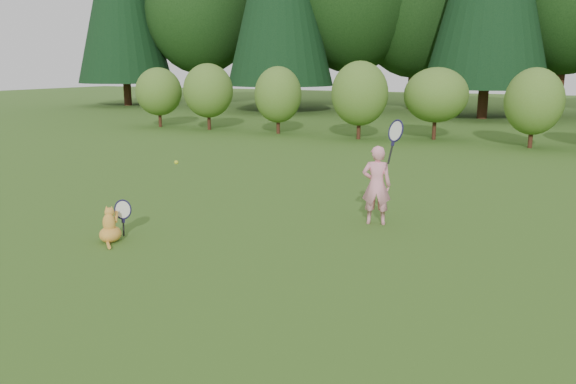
% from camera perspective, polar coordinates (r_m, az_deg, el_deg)
% --- Properties ---
extents(ground, '(100.00, 100.00, 0.00)m').
position_cam_1_polar(ground, '(8.26, -3.67, -5.72)').
color(ground, '#2C5417').
rests_on(ground, ground).
extents(shrub_row, '(28.00, 3.00, 2.80)m').
position_cam_1_polar(shrub_row, '(20.23, 14.77, 8.89)').
color(shrub_row, '#507023').
rests_on(shrub_row, ground).
extents(child, '(0.80, 0.56, 1.98)m').
position_cam_1_polar(child, '(9.44, 9.04, 0.87)').
color(child, pink).
rests_on(child, ground).
extents(cat, '(0.54, 0.76, 0.75)m').
position_cam_1_polar(cat, '(8.90, -17.61, -3.04)').
color(cat, orange).
rests_on(cat, ground).
extents(tennis_ball, '(0.06, 0.06, 0.06)m').
position_cam_1_polar(tennis_ball, '(8.61, -11.28, 2.97)').
color(tennis_ball, gold).
rests_on(tennis_ball, ground).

